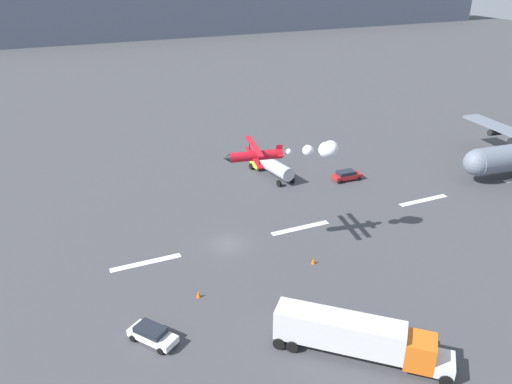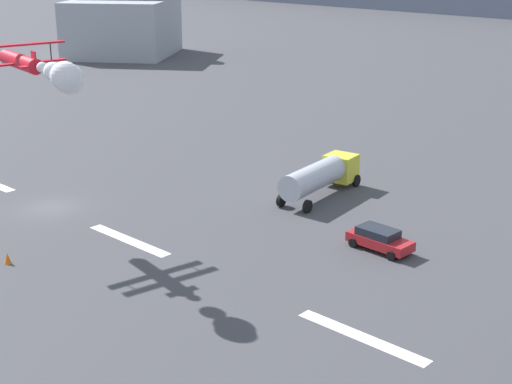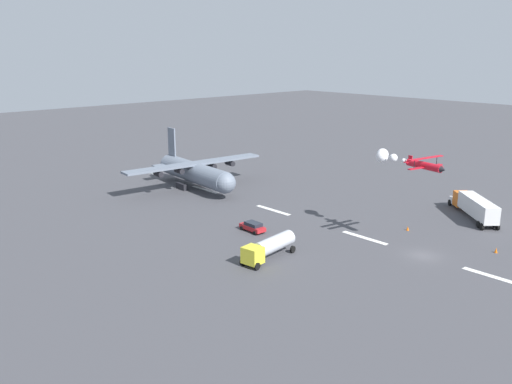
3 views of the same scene
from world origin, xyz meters
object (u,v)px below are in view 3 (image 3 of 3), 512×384
at_px(semi_truck_orange, 474,206).
at_px(airport_staff_sedan, 253,226).
at_px(traffic_cone_far, 408,228).
at_px(cargo_transport_plane, 198,173).
at_px(stunt_biplane_red, 398,159).
at_px(fuel_tanker_truck, 269,247).
at_px(traffic_cone_near, 496,250).

distance_m(semi_truck_orange, airport_staff_sedan, 37.94).
height_order(airport_staff_sedan, traffic_cone_far, airport_staff_sedan).
xyz_separation_m(airport_staff_sedan, traffic_cone_far, (-16.23, -18.22, -0.44)).
xyz_separation_m(cargo_transport_plane, stunt_biplane_red, (-43.16, -4.55, 8.54)).
bearing_deg(traffic_cone_far, cargo_transport_plane, 11.33).
xyz_separation_m(cargo_transport_plane, airport_staff_sedan, (-26.90, 9.58, -2.64)).
bearing_deg(airport_staff_sedan, semi_truck_orange, -122.12).
bearing_deg(semi_truck_orange, fuel_tanker_truck, 74.99).
relative_size(cargo_transport_plane, airport_staff_sedan, 6.77).
bearing_deg(stunt_biplane_red, traffic_cone_far, -89.52).
xyz_separation_m(semi_truck_orange, fuel_tanker_truck, (10.26, 38.26, -0.39)).
bearing_deg(airport_staff_sedan, stunt_biplane_red, -139.02).
bearing_deg(semi_truck_orange, stunt_biplane_red, 77.76).
height_order(cargo_transport_plane, airport_staff_sedan, cargo_transport_plane).
xyz_separation_m(cargo_transport_plane, semi_truck_orange, (-47.06, -22.53, -1.32)).
xyz_separation_m(traffic_cone_near, traffic_cone_far, (13.68, 0.65, 0.00)).
height_order(semi_truck_orange, traffic_cone_far, semi_truck_orange).
bearing_deg(airport_staff_sedan, traffic_cone_near, -147.75).
bearing_deg(traffic_cone_near, cargo_transport_plane, 9.29).
relative_size(fuel_tanker_truck, airport_staff_sedan, 2.08).
xyz_separation_m(stunt_biplane_red, airport_staff_sedan, (16.26, 14.12, -11.18)).
xyz_separation_m(airport_staff_sedan, traffic_cone_near, (-29.91, -18.87, -0.44)).
height_order(stunt_biplane_red, traffic_cone_near, stunt_biplane_red).
bearing_deg(traffic_cone_far, stunt_biplane_red, 90.48).
xyz_separation_m(semi_truck_orange, airport_staff_sedan, (20.16, 32.11, -1.32)).
bearing_deg(cargo_transport_plane, stunt_biplane_red, -173.99).
bearing_deg(cargo_transport_plane, traffic_cone_far, -168.67).
relative_size(cargo_transport_plane, semi_truck_orange, 2.36).
height_order(fuel_tanker_truck, traffic_cone_far, fuel_tanker_truck).
height_order(semi_truck_orange, traffic_cone_near, semi_truck_orange).
bearing_deg(semi_truck_orange, traffic_cone_far, 74.18).
height_order(cargo_transport_plane, traffic_cone_near, cargo_transport_plane).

